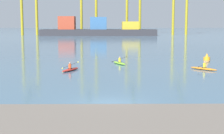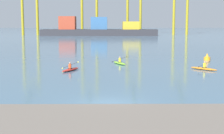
% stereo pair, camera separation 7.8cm
% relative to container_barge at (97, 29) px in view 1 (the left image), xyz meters
% --- Properties ---
extents(ground_plane, '(800.00, 800.00, 0.00)m').
position_rel_container_barge_xyz_m(ground_plane, '(5.00, -123.48, -2.62)').
color(ground_plane, '#476B84').
extents(container_barge, '(48.93, 9.95, 8.20)m').
position_rel_container_barge_xyz_m(container_barge, '(0.00, 0.00, 0.00)').
color(container_barge, '#28282D').
rests_on(container_barge, ground).
extents(gantry_crane_east, '(7.33, 16.66, 32.41)m').
position_rel_container_barge_xyz_m(gantry_crane_east, '(37.78, 10.97, 13.33)').
color(gantry_crane_east, olive).
rests_on(gantry_crane_east, ground).
extents(channel_buoy, '(0.90, 0.90, 1.00)m').
position_rel_container_barge_xyz_m(channel_buoy, '(18.66, -97.82, -2.26)').
color(channel_buoy, orange).
rests_on(channel_buoy, ground).
extents(kayak_orange, '(2.62, 3.01, 0.95)m').
position_rel_container_barge_xyz_m(kayak_orange, '(15.44, -107.63, -2.45)').
color(kayak_orange, orange).
rests_on(kayak_orange, ground).
extents(kayak_red, '(2.00, 3.36, 1.08)m').
position_rel_container_barge_xyz_m(kayak_red, '(0.76, -108.28, -2.45)').
color(kayak_red, red).
rests_on(kayak_red, ground).
extents(kayak_lime, '(2.06, 3.37, 0.98)m').
position_rel_container_barge_xyz_m(kayak_lime, '(6.28, -102.21, -2.45)').
color(kayak_lime, '#7ABC2D').
rests_on(kayak_lime, ground).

